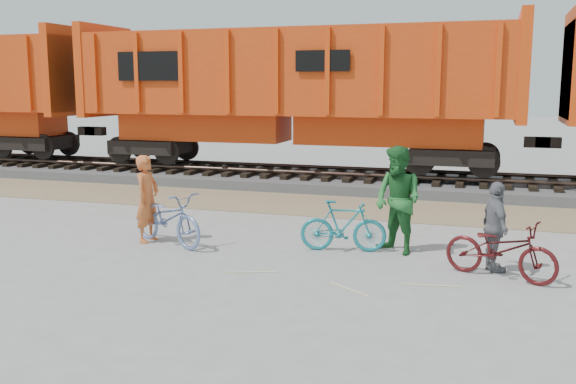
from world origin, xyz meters
name	(u,v)px	position (x,y,z in m)	size (l,w,h in m)	color
ground	(320,265)	(0.00, 0.00, 0.00)	(120.00, 120.00, 0.00)	#9E9E99
gravel_strip	(375,209)	(0.00, 5.50, 0.01)	(120.00, 3.00, 0.02)	#9C8961
ballast_bed	(396,184)	(0.00, 9.00, 0.15)	(120.00, 4.00, 0.30)	slate
track	(396,173)	(0.00, 9.00, 0.47)	(120.00, 2.60, 0.24)	black
hopper_car_center	(292,90)	(-3.36, 9.00, 3.01)	(14.00, 3.13, 4.65)	black
bicycle_blue	(168,218)	(-3.29, 0.53, 0.54)	(0.71, 2.04, 1.07)	#6880B3
bicycle_teal	(343,226)	(0.17, 1.07, 0.49)	(0.46, 1.64, 0.99)	teal
bicycle_maroon	(501,249)	(3.03, 0.15, 0.49)	(0.65, 1.87, 0.98)	#4A1112
person_solo	(147,199)	(-3.79, 0.63, 0.88)	(0.64, 0.42, 1.76)	#D3642D
person_man	(398,200)	(1.17, 1.27, 1.02)	(0.99, 0.77, 2.04)	#22662A
person_woman	(495,227)	(2.93, 0.55, 0.78)	(0.91, 0.38, 1.55)	slate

